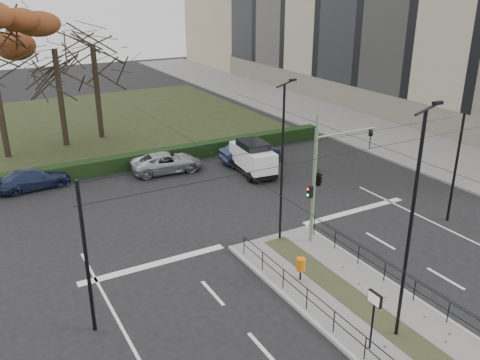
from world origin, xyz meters
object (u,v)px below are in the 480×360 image
object	(u,v)px
traffic_light	(320,176)
parked_car_third	(33,179)
bare_tree_near	(55,56)
litter_bin	(301,265)
white_van	(253,157)
info_panel	(374,305)
parked_car_fourth	(167,162)
streetlamp_median_near	(411,227)
parked_car_fifth	(250,152)
streetlamp_median_far	(282,162)
bare_tree_center	(93,51)

from	to	relation	value
traffic_light	parked_car_third	bearing A→B (deg)	127.83
bare_tree_near	litter_bin	bearing A→B (deg)	-79.61
white_van	info_panel	bearing A→B (deg)	-107.69
parked_car_fourth	bare_tree_near	distance (m)	12.35
info_panel	streetlamp_median_near	size ratio (longest dim) A/B	0.27
traffic_light	parked_car_fourth	bearing A→B (deg)	101.69
traffic_light	litter_bin	bearing A→B (deg)	-137.22
streetlamp_median_near	parked_car_fifth	distance (m)	20.53
parked_car_third	parked_car_fifth	distance (m)	14.63
parked_car_third	parked_car_fourth	bearing A→B (deg)	-102.28
parked_car_fourth	white_van	size ratio (longest dim) A/B	1.12
litter_bin	bare_tree_near	bearing A→B (deg)	100.39
traffic_light	streetlamp_median_far	size ratio (longest dim) A/B	0.73
info_panel	parked_car_third	bearing A→B (deg)	109.70
streetlamp_median_far	traffic_light	bearing A→B (deg)	-32.12
streetlamp_median_near	bare_tree_near	bearing A→B (deg)	100.52
litter_bin	parked_car_third	distance (m)	18.94
parked_car_third	bare_tree_near	distance (m)	11.03
parked_car_third	streetlamp_median_near	bearing A→B (deg)	-161.08
parked_car_fourth	parked_car_fifth	world-z (taller)	parked_car_fifth
streetlamp_median_near	parked_car_fourth	size ratio (longest dim) A/B	1.77
white_van	streetlamp_median_near	bearing A→B (deg)	-103.51
traffic_light	streetlamp_median_far	bearing A→B (deg)	147.88
parked_car_fourth	parked_car_fifth	size ratio (longest dim) A/B	1.10
info_panel	litter_bin	bearing A→B (deg)	84.45
streetlamp_median_near	bare_tree_center	xyz separation A→B (m)	(-2.52, 30.84, 2.59)
streetlamp_median_near	bare_tree_center	bearing A→B (deg)	94.67
bare_tree_center	parked_car_fifth	distance (m)	15.15
info_panel	white_van	distance (m)	18.29
info_panel	bare_tree_center	xyz separation A→B (m)	(-1.12, 30.94, 5.15)
litter_bin	bare_tree_center	world-z (taller)	bare_tree_center
litter_bin	parked_car_fourth	world-z (taller)	parked_car_fourth
streetlamp_median_far	info_panel	bearing A→B (deg)	-102.21
streetlamp_median_near	parked_car_fourth	distance (m)	20.87
litter_bin	info_panel	bearing A→B (deg)	-95.55
bare_tree_near	traffic_light	bearing A→B (deg)	-71.63
streetlamp_median_near	bare_tree_near	distance (m)	30.59
bare_tree_near	parked_car_fifth	xyz separation A→B (m)	(10.81, -10.49, -6.26)
white_van	bare_tree_center	distance (m)	16.19
info_panel	parked_car_third	world-z (taller)	info_panel
litter_bin	streetlamp_median_far	bearing A→B (deg)	69.46
streetlamp_median_near	bare_tree_near	world-z (taller)	bare_tree_near
parked_car_fourth	bare_tree_center	xyz separation A→B (m)	(-1.74, 10.33, 6.41)
info_panel	streetlamp_median_near	xyz separation A→B (m)	(1.40, 0.10, 2.56)
info_panel	bare_tree_near	world-z (taller)	bare_tree_near
litter_bin	parked_car_third	bearing A→B (deg)	115.93
info_panel	white_van	world-z (taller)	info_panel
streetlamp_median_far	parked_car_third	size ratio (longest dim) A/B	1.80
white_van	bare_tree_near	size ratio (longest dim) A/B	0.43
streetlamp_median_far	streetlamp_median_near	bearing A→B (deg)	-92.92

